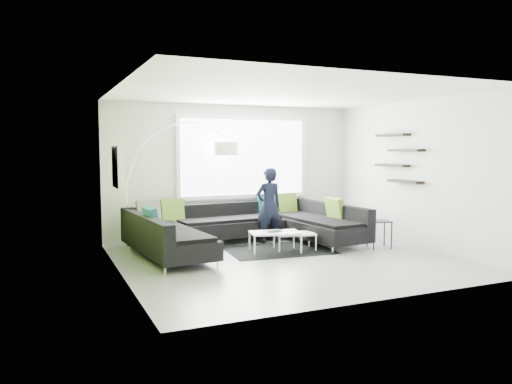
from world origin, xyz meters
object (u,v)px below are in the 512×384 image
at_px(coffee_table, 285,241).
at_px(side_table, 379,234).
at_px(laptop, 276,231).
at_px(arc_lamp, 126,185).
at_px(person, 269,206).
at_px(sectional_sofa, 247,228).

relative_size(coffee_table, side_table, 2.20).
distance_m(coffee_table, laptop, 0.31).
xyz_separation_m(coffee_table, side_table, (1.77, -0.46, 0.07)).
distance_m(arc_lamp, side_table, 4.88).
height_order(coffee_table, person, person).
bearing_deg(side_table, arc_lamp, 155.94).
xyz_separation_m(arc_lamp, side_table, (4.37, -1.95, -0.94)).
bearing_deg(side_table, sectional_sofa, 157.46).
height_order(sectional_sofa, coffee_table, sectional_sofa).
bearing_deg(arc_lamp, sectional_sofa, -17.45).
bearing_deg(arc_lamp, laptop, -24.97).
xyz_separation_m(sectional_sofa, person, (0.62, 0.35, 0.36)).
height_order(arc_lamp, side_table, arc_lamp).
distance_m(arc_lamp, person, 2.78).
bearing_deg(sectional_sofa, side_table, -27.83).
xyz_separation_m(side_table, person, (-1.70, 1.31, 0.49)).
bearing_deg(laptop, person, 68.45).
bearing_deg(sectional_sofa, laptop, -65.01).
relative_size(sectional_sofa, person, 2.87).
distance_m(coffee_table, person, 1.02).
distance_m(sectional_sofa, person, 0.80).
bearing_deg(person, laptop, 68.99).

